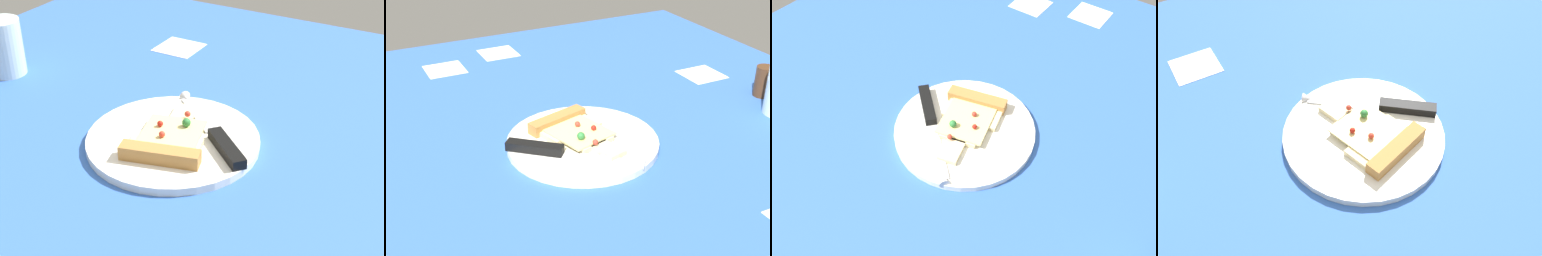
% 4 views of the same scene
% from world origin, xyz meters
% --- Properties ---
extents(ground_plane, '(1.31, 1.31, 0.03)m').
position_xyz_m(ground_plane, '(-0.00, 0.00, -0.01)').
color(ground_plane, '#3360B7').
rests_on(ground_plane, ground).
extents(plate, '(0.27, 0.27, 0.01)m').
position_xyz_m(plate, '(0.02, 0.01, 0.01)').
color(plate, white).
rests_on(plate, ground_plane).
extents(pizza_slice, '(0.19, 0.13, 0.03)m').
position_xyz_m(pizza_slice, '(-0.01, 0.00, 0.02)').
color(pizza_slice, beige).
rests_on(pizza_slice, plate).
extents(knife, '(0.17, 0.20, 0.02)m').
position_xyz_m(knife, '(0.05, -0.05, 0.02)').
color(knife, silver).
rests_on(knife, plate).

